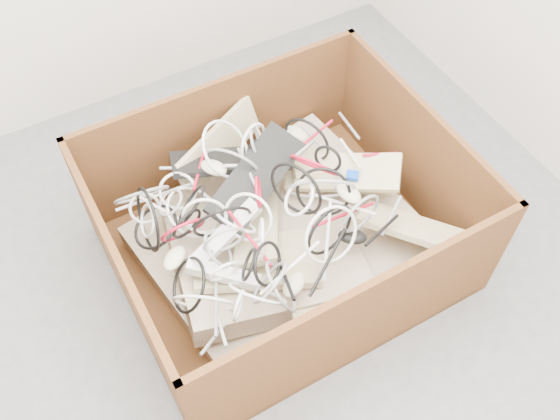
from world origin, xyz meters
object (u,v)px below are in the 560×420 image
cardboard_box (278,240)px  power_strip_right (223,274)px  power_strip_left (225,235)px  vga_plug (352,175)px

cardboard_box → power_strip_right: bearing=-155.2°
cardboard_box → power_strip_right: size_ratio=4.88×
power_strip_left → vga_plug: size_ratio=7.00×
power_strip_right → cardboard_box: bearing=65.2°
power_strip_left → power_strip_right: 0.14m
cardboard_box → vga_plug: 0.38m
power_strip_right → power_strip_left: bearing=99.9°
power_strip_left → power_strip_right: bearing=-135.4°
power_strip_left → power_strip_right: power_strip_left is taller
vga_plug → power_strip_right: bearing=-130.9°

